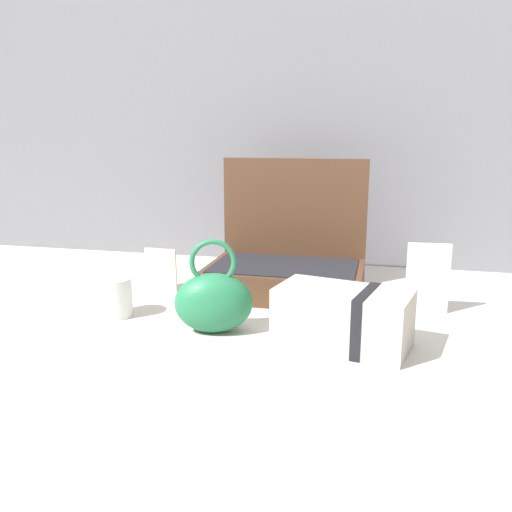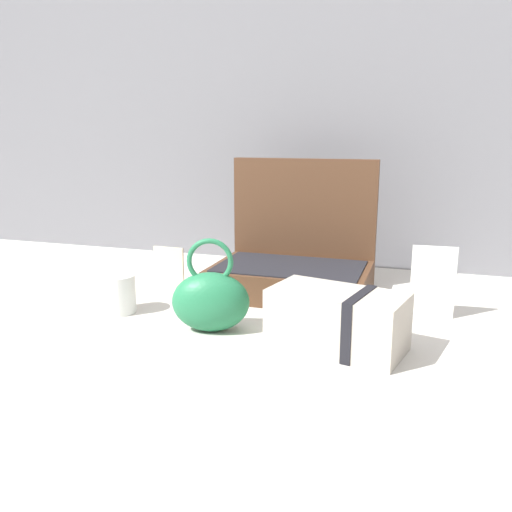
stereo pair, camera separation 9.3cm
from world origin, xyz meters
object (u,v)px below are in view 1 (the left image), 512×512
(coffee_mug, at_px, (113,297))
(info_card_left, at_px, (428,278))
(teal_pouch_handbag, at_px, (214,301))
(poster_card_right, at_px, (161,270))
(cream_toiletry_bag, at_px, (344,318))
(open_suitcase, at_px, (287,262))

(coffee_mug, distance_m, info_card_left, 0.74)
(teal_pouch_handbag, bearing_deg, poster_card_right, 131.56)
(poster_card_right, bearing_deg, cream_toiletry_bag, -26.03)
(cream_toiletry_bag, height_order, coffee_mug, cream_toiletry_bag)
(cream_toiletry_bag, bearing_deg, coffee_mug, 174.14)
(info_card_left, bearing_deg, open_suitcase, 160.53)
(open_suitcase, distance_m, coffee_mug, 0.47)
(info_card_left, relative_size, poster_card_right, 1.45)
(open_suitcase, height_order, info_card_left, open_suitcase)
(teal_pouch_handbag, relative_size, poster_card_right, 1.77)
(teal_pouch_handbag, xyz_separation_m, info_card_left, (0.45, 0.24, 0.01))
(teal_pouch_handbag, distance_m, cream_toiletry_bag, 0.28)
(cream_toiletry_bag, height_order, info_card_left, info_card_left)
(cream_toiletry_bag, height_order, poster_card_right, cream_toiletry_bag)
(open_suitcase, xyz_separation_m, coffee_mug, (-0.36, -0.30, -0.03))
(teal_pouch_handbag, xyz_separation_m, poster_card_right, (-0.24, 0.27, -0.01))
(info_card_left, bearing_deg, poster_card_right, 175.15)
(open_suitcase, relative_size, poster_card_right, 3.52)
(teal_pouch_handbag, height_order, coffee_mug, teal_pouch_handbag)
(open_suitcase, relative_size, teal_pouch_handbag, 1.99)
(open_suitcase, bearing_deg, info_card_left, -16.63)
(teal_pouch_handbag, relative_size, info_card_left, 1.22)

